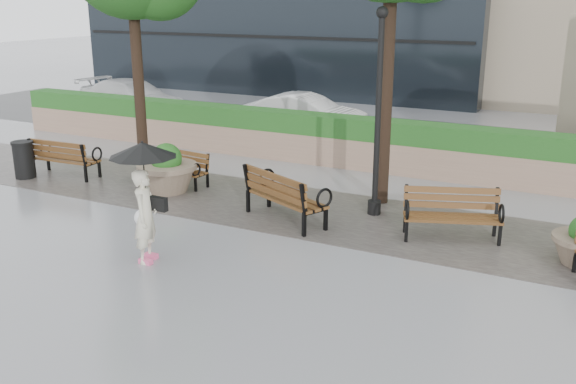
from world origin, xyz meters
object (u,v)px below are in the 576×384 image
at_px(pedestrian, 145,190).
at_px(trash_bin, 24,161).
at_px(bench_0, 66,165).
at_px(bench_3, 451,225).
at_px(car_left, 133,98).
at_px(lamppost, 378,127).
at_px(planter_left, 167,173).
at_px(bench_2, 285,207).
at_px(car_right, 306,115).
at_px(bench_1, 179,175).

bearing_deg(pedestrian, trash_bin, 48.89).
height_order(bench_0, pedestrian, pedestrian).
height_order(bench_3, car_left, car_left).
height_order(bench_3, lamppost, lamppost).
distance_m(car_left, pedestrian, 14.49).
relative_size(planter_left, trash_bin, 1.56).
distance_m(bench_2, pedestrian, 3.28).
bearing_deg(bench_0, car_left, -63.87).
bearing_deg(car_right, lamppost, -146.74).
distance_m(bench_1, pedestrian, 4.81).
bearing_deg(bench_3, bench_1, 154.25).
bearing_deg(bench_0, planter_left, 178.88).
height_order(bench_2, car_right, car_right).
height_order(bench_0, bench_2, bench_2).
relative_size(car_left, pedestrian, 2.28).
bearing_deg(car_left, bench_0, -143.49).
distance_m(planter_left, lamppost, 5.15).
distance_m(bench_0, bench_3, 9.86).
xyz_separation_m(bench_1, bench_2, (3.53, -1.18, 0.07)).
bearing_deg(car_left, bench_1, -125.82).
height_order(bench_2, pedestrian, pedestrian).
bearing_deg(planter_left, bench_0, -178.49).
bearing_deg(car_left, car_right, -82.35).
bearing_deg(trash_bin, pedestrian, -24.24).
bearing_deg(pedestrian, lamppost, -49.58).
bearing_deg(pedestrian, car_left, 24.27).
height_order(trash_bin, car_left, car_left).
distance_m(bench_1, trash_bin, 4.08).
xyz_separation_m(bench_0, bench_2, (6.58, -0.49, 0.03)).
bearing_deg(bench_1, pedestrian, -53.15).
relative_size(bench_3, car_right, 0.47).
distance_m(lamppost, car_left, 13.98).
relative_size(bench_1, trash_bin, 1.78).
xyz_separation_m(bench_3, trash_bin, (-10.68, -0.63, 0.16)).
relative_size(bench_0, planter_left, 1.31).
xyz_separation_m(lamppost, pedestrian, (-2.67, -4.16, -0.60)).
height_order(bench_1, pedestrian, pedestrian).
height_order(bench_1, bench_2, bench_2).
bearing_deg(trash_bin, bench_0, 35.74).
height_order(bench_2, bench_3, bench_2).
distance_m(bench_0, pedestrian, 6.45).
distance_m(trash_bin, lamppost, 9.10).
distance_m(bench_2, lamppost, 2.50).
bearing_deg(bench_2, planter_left, 15.08).
relative_size(planter_left, car_left, 0.29).
bearing_deg(bench_2, lamppost, -115.06).
relative_size(bench_3, lamppost, 0.45).
xyz_separation_m(bench_2, car_right, (-3.36, 7.99, 0.36)).
height_order(bench_0, car_left, car_left).
relative_size(car_left, car_right, 1.17).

